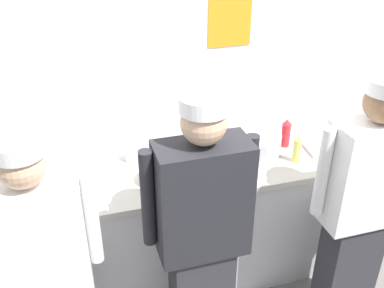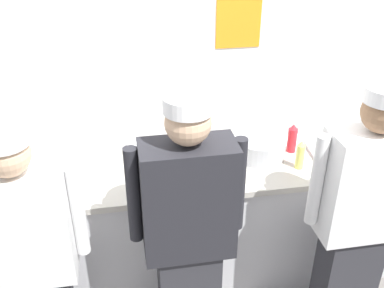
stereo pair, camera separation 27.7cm
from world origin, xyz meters
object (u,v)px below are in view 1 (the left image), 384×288
ramekin_red_sauce (44,174)px  chef_near_left (45,273)px  chef_center (202,234)px  plate_stack_front (82,182)px  chef_far_right (361,206)px  mixing_bowl_steel (255,143)px  squeeze_bottle_primary (297,149)px  squeeze_bottle_secondary (286,133)px  deli_cup (132,154)px  ramekin_green_sauce (15,180)px  plate_stack_rear (157,176)px  sheet_tray (336,144)px

ramekin_red_sauce → chef_near_left: bearing=-91.1°
chef_center → plate_stack_front: size_ratio=7.15×
chef_far_right → mixing_bowl_steel: (-0.36, 0.70, 0.10)m
squeeze_bottle_primary → squeeze_bottle_secondary: size_ratio=0.97×
mixing_bowl_steel → ramekin_red_sauce: (-1.39, 0.09, -0.05)m
squeeze_bottle_primary → deli_cup: squeeze_bottle_primary is taller
squeeze_bottle_secondary → mixing_bowl_steel: bearing=-174.9°
chef_center → chef_far_right: 0.96m
chef_center → ramekin_green_sauce: size_ratio=19.75×
mixing_bowl_steel → ramekin_green_sauce: mixing_bowl_steel is taller
plate_stack_front → squeeze_bottle_secondary: (1.41, 0.10, 0.07)m
mixing_bowl_steel → chef_near_left: bearing=-154.4°
chef_center → plate_stack_rear: 0.54m
squeeze_bottle_secondary → ramekin_red_sauce: squeeze_bottle_secondary is taller
squeeze_bottle_primary → ramekin_green_sauce: (-1.77, 0.26, -0.07)m
chef_center → sheet_tray: size_ratio=3.54×
chef_far_right → squeeze_bottle_primary: 0.54m
chef_far_right → ramekin_green_sauce: bearing=158.1°
plate_stack_front → sheet_tray: (1.76, -0.00, -0.01)m
plate_stack_front → squeeze_bottle_primary: bearing=-4.8°
chef_near_left → plate_stack_front: (0.23, 0.60, 0.10)m
chef_far_right → deli_cup: bearing=145.3°
plate_stack_front → mixing_bowl_steel: mixing_bowl_steel is taller
chef_near_left → plate_stack_front: size_ratio=6.73×
chef_far_right → plate_stack_front: chef_far_right is taller
chef_center → deli_cup: bearing=105.9°
ramekin_green_sauce → deli_cup: size_ratio=0.85×
mixing_bowl_steel → ramekin_red_sauce: bearing=176.5°
chef_far_right → deli_cup: size_ratio=16.68×
mixing_bowl_steel → squeeze_bottle_primary: size_ratio=1.72×
plate_stack_front → ramekin_green_sauce: 0.41m
chef_near_left → squeeze_bottle_primary: bearing=16.6°
chef_center → plate_stack_front: chef_center is taller
plate_stack_front → deli_cup: deli_cup is taller
plate_stack_front → ramekin_green_sauce: bearing=159.1°
chef_near_left → squeeze_bottle_secondary: size_ratio=7.76×
squeeze_bottle_secondary → deli_cup: bearing=174.5°
plate_stack_rear → deli_cup: (-0.11, 0.28, 0.01)m
chef_near_left → plate_stack_front: bearing=68.6°
plate_stack_front → plate_stack_rear: bearing=-10.6°
chef_near_left → ramekin_red_sauce: size_ratio=17.56×
chef_center → sheet_tray: (1.19, 0.60, 0.03)m
sheet_tray → ramekin_red_sauce: size_ratio=5.27×
squeeze_bottle_primary → ramekin_red_sauce: squeeze_bottle_primary is taller
squeeze_bottle_primary → ramekin_green_sauce: squeeze_bottle_primary is taller
chef_near_left → chef_center: (0.80, -0.01, 0.06)m
chef_center → plate_stack_rear: chef_center is taller
ramekin_green_sauce → sheet_tray: bearing=-3.9°
chef_far_right → ramekin_red_sauce: bearing=155.8°
plate_stack_rear → squeeze_bottle_secondary: 0.98m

